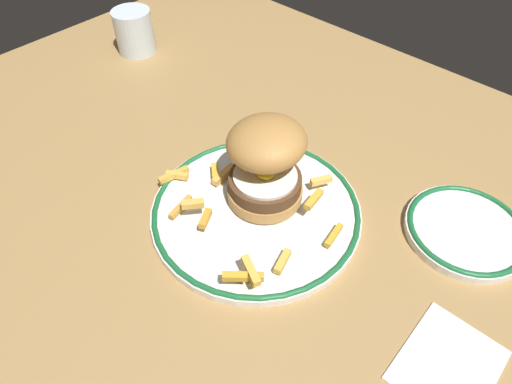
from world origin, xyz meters
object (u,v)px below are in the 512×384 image
at_px(dinner_plate, 256,210).
at_px(napkin, 448,365).
at_px(side_plate, 466,230).
at_px(water_glass, 135,33).
at_px(burger, 265,161).

distance_m(dinner_plate, napkin, 0.30).
bearing_deg(napkin, dinner_plate, 176.89).
xyz_separation_m(dinner_plate, side_plate, (0.23, 0.17, -0.00)).
relative_size(water_glass, side_plate, 0.53).
bearing_deg(side_plate, burger, -150.63).
distance_m(water_glass, side_plate, 0.72).
bearing_deg(dinner_plate, water_glass, 161.58).
relative_size(water_glass, napkin, 0.72).
relative_size(burger, water_glass, 1.78).
relative_size(dinner_plate, side_plate, 1.82).
xyz_separation_m(burger, side_plate, (0.24, 0.14, -0.07)).
distance_m(dinner_plate, burger, 0.07).
distance_m(water_glass, napkin, 0.80).
xyz_separation_m(burger, water_glass, (-0.47, 0.13, -0.04)).
distance_m(burger, water_glass, 0.49).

